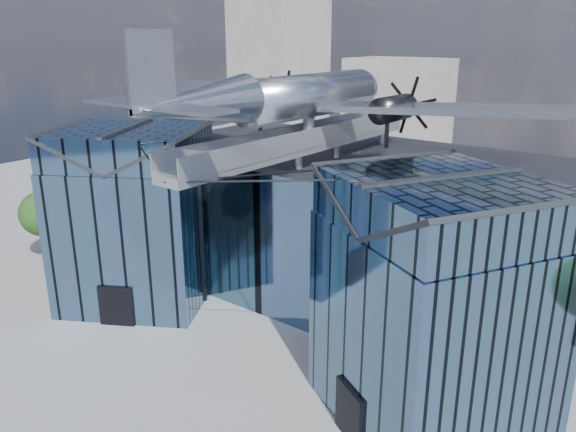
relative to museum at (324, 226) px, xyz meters
The scene contains 5 objects.
ground_plane 8.03m from the museum, 90.00° to the right, with size 120.00×120.00×0.00m, color gray.
museum is the anchor object (origin of this frame).
bg_towers 44.92m from the museum, 88.14° to the left, with size 77.00×24.50×26.00m.
tree_plaza_w 23.20m from the museum, 162.21° to the right, with size 4.54×4.54×5.67m.
tree_side_w 22.75m from the museum, 167.39° to the right, with size 3.73×3.73×5.34m.
Camera 1 is at (19.17, -22.83, 17.41)m, focal length 35.00 mm.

